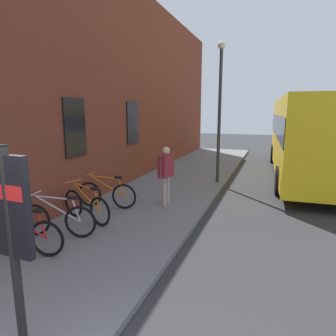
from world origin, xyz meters
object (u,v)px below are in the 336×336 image
object	(u,v)px
bicycle_mid_rack	(58,220)
transit_info_sign	(11,220)
bicycle_end_of_row	(107,194)
pedestrian_by_facade	(166,170)
bicycle_beside_lamp	(22,235)
bicycle_nearest_sign	(86,206)
street_lamp	(220,101)
city_bus	(308,133)

from	to	relation	value
bicycle_mid_rack	transit_info_sign	size ratio (longest dim) A/B	0.72
bicycle_end_of_row	pedestrian_by_facade	xyz separation A→B (m)	(0.86, -1.48, 0.66)
bicycle_beside_lamp	bicycle_nearest_sign	xyz separation A→B (m)	(1.90, -0.11, 0.00)
bicycle_end_of_row	pedestrian_by_facade	size ratio (longest dim) A/B	1.03
bicycle_beside_lamp	bicycle_nearest_sign	size ratio (longest dim) A/B	1.03
bicycle_beside_lamp	transit_info_sign	size ratio (longest dim) A/B	0.73
transit_info_sign	bicycle_nearest_sign	bearing A→B (deg)	25.39
street_lamp	city_bus	bearing A→B (deg)	-49.83
bicycle_end_of_row	transit_info_sign	distance (m)	5.31
city_bus	bicycle_beside_lamp	bearing A→B (deg)	150.07
bicycle_mid_rack	pedestrian_by_facade	xyz separation A→B (m)	(2.96, -1.44, 0.66)
bicycle_beside_lamp	bicycle_end_of_row	xyz separation A→B (m)	(2.99, -0.03, 0.00)
bicycle_beside_lamp	bicycle_mid_rack	bearing A→B (deg)	-4.81
street_lamp	bicycle_beside_lamp	bearing A→B (deg)	161.31
bicycle_nearest_sign	city_bus	world-z (taller)	city_bus
bicycle_mid_rack	bicycle_end_of_row	world-z (taller)	same
bicycle_end_of_row	city_bus	xyz separation A→B (m)	(6.93, -5.69, 1.41)
bicycle_mid_rack	bicycle_end_of_row	size ratio (longest dim) A/B	0.99
city_bus	street_lamp	distance (m)	4.50
bicycle_nearest_sign	bicycle_beside_lamp	bearing A→B (deg)	176.66
bicycle_end_of_row	city_bus	distance (m)	9.08
bicycle_beside_lamp	bicycle_end_of_row	bearing A→B (deg)	-0.54
transit_info_sign	pedestrian_by_facade	size ratio (longest dim) A/B	1.40
street_lamp	bicycle_nearest_sign	bearing A→B (deg)	156.28
city_bus	street_lamp	world-z (taller)	street_lamp
bicycle_mid_rack	bicycle_end_of_row	distance (m)	2.10
city_bus	bicycle_mid_rack	bearing A→B (deg)	148.01
bicycle_beside_lamp	pedestrian_by_facade	distance (m)	4.19
bicycle_mid_rack	pedestrian_by_facade	distance (m)	3.35
bicycle_nearest_sign	pedestrian_by_facade	world-z (taller)	pedestrian_by_facade
bicycle_nearest_sign	transit_info_sign	distance (m)	4.30
bicycle_mid_rack	transit_info_sign	world-z (taller)	transit_info_sign
bicycle_beside_lamp	bicycle_mid_rack	world-z (taller)	same
bicycle_beside_lamp	bicycle_nearest_sign	world-z (taller)	same
bicycle_beside_lamp	bicycle_end_of_row	distance (m)	2.99
transit_info_sign	street_lamp	distance (m)	9.11
city_bus	pedestrian_by_facade	xyz separation A→B (m)	(-6.07, 4.21, -0.75)
pedestrian_by_facade	street_lamp	distance (m)	3.97
bicycle_mid_rack	bicycle_nearest_sign	xyz separation A→B (m)	(1.00, -0.03, 0.00)
pedestrian_by_facade	street_lamp	world-z (taller)	street_lamp
bicycle_end_of_row	street_lamp	bearing A→B (deg)	-29.92
pedestrian_by_facade	bicycle_nearest_sign	bearing A→B (deg)	144.42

